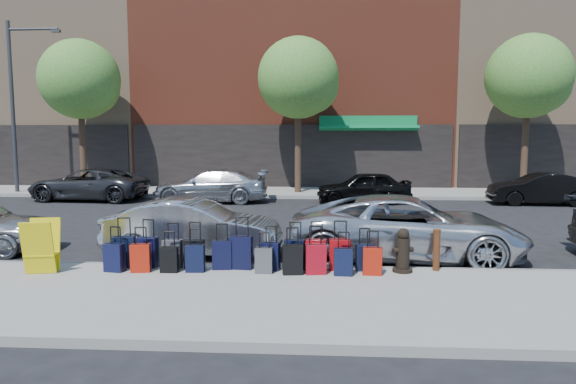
# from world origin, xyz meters

# --- Properties ---
(ground) EXTENTS (120.00, 120.00, 0.00)m
(ground) POSITION_xyz_m (0.00, 0.00, 0.00)
(ground) COLOR black
(ground) RESTS_ON ground
(sidewalk_near) EXTENTS (60.00, 4.00, 0.15)m
(sidewalk_near) POSITION_xyz_m (0.00, -6.50, 0.07)
(sidewalk_near) COLOR gray
(sidewalk_near) RESTS_ON ground
(sidewalk_far) EXTENTS (60.00, 4.00, 0.15)m
(sidewalk_far) POSITION_xyz_m (0.00, 10.00, 0.07)
(sidewalk_far) COLOR gray
(sidewalk_far) RESTS_ON ground
(curb_near) EXTENTS (60.00, 0.08, 0.15)m
(curb_near) POSITION_xyz_m (0.00, -4.48, 0.07)
(curb_near) COLOR gray
(curb_near) RESTS_ON ground
(curb_far) EXTENTS (60.00, 0.08, 0.15)m
(curb_far) POSITION_xyz_m (0.00, 7.98, 0.07)
(curb_far) COLOR gray
(curb_far) RESTS_ON ground
(building_left) EXTENTS (15.00, 12.12, 16.00)m
(building_left) POSITION_xyz_m (-16.00, 17.98, 7.98)
(building_left) COLOR #9E7F60
(building_left) RESTS_ON ground
(building_center) EXTENTS (17.00, 12.85, 20.00)m
(building_center) POSITION_xyz_m (0.00, 17.99, 9.98)
(building_center) COLOR maroon
(building_center) RESTS_ON ground
(building_right) EXTENTS (15.00, 12.12, 18.00)m
(building_right) POSITION_xyz_m (16.00, 17.99, 8.98)
(building_right) COLOR #9E7F60
(building_right) RESTS_ON ground
(tree_left) EXTENTS (3.80, 3.80, 7.27)m
(tree_left) POSITION_xyz_m (-9.86, 9.50, 5.41)
(tree_left) COLOR black
(tree_left) RESTS_ON sidewalk_far
(tree_center) EXTENTS (3.80, 3.80, 7.27)m
(tree_center) POSITION_xyz_m (0.64, 9.50, 5.41)
(tree_center) COLOR black
(tree_center) RESTS_ON sidewalk_far
(tree_right) EXTENTS (3.80, 3.80, 7.27)m
(tree_right) POSITION_xyz_m (11.14, 9.50, 5.41)
(tree_right) COLOR black
(tree_right) RESTS_ON sidewalk_far
(streetlight) EXTENTS (2.59, 0.18, 8.00)m
(streetlight) POSITION_xyz_m (-12.80, 8.80, 4.66)
(streetlight) COLOR #333338
(streetlight) RESTS_ON sidewalk_far
(suitcase_front_0) EXTENTS (0.46, 0.31, 1.03)m
(suitcase_front_0) POSITION_xyz_m (-2.45, -4.83, 0.47)
(suitcase_front_0) COLOR black
(suitcase_front_0) RESTS_ON sidewalk_near
(suitcase_front_1) EXTENTS (0.43, 0.27, 0.99)m
(suitcase_front_1) POSITION_xyz_m (-1.99, -4.77, 0.46)
(suitcase_front_1) COLOR black
(suitcase_front_1) RESTS_ON sidewalk_near
(suitcase_front_2) EXTENTS (0.40, 0.24, 0.93)m
(suitcase_front_2) POSITION_xyz_m (-1.46, -4.80, 0.44)
(suitcase_front_2) COLOR #3B3B40
(suitcase_front_2) RESTS_ON sidewalk_near
(suitcase_front_3) EXTENTS (0.39, 0.22, 0.95)m
(suitcase_front_3) POSITION_xyz_m (-1.00, -4.80, 0.45)
(suitcase_front_3) COLOR black
(suitcase_front_3) RESTS_ON sidewalk_near
(suitcase_front_4) EXTENTS (0.41, 0.26, 0.93)m
(suitcase_front_4) POSITION_xyz_m (-0.43, -4.84, 0.44)
(suitcase_front_4) COLOR black
(suitcase_front_4) RESTS_ON sidewalk_near
(suitcase_front_5) EXTENTS (0.46, 0.28, 1.07)m
(suitcase_front_5) POSITION_xyz_m (-0.04, -4.79, 0.48)
(suitcase_front_5) COLOR black
(suitcase_front_5) RESTS_ON sidewalk_near
(suitcase_front_6) EXTENTS (0.40, 0.27, 0.90)m
(suitcase_front_6) POSITION_xyz_m (0.55, -4.85, 0.43)
(suitcase_front_6) COLOR black
(suitcase_front_6) RESTS_ON sidewalk_near
(suitcase_front_7) EXTENTS (0.43, 0.29, 0.97)m
(suitcase_front_7) POSITION_xyz_m (1.04, -4.77, 0.45)
(suitcase_front_7) COLOR black
(suitcase_front_7) RESTS_ON sidewalk_near
(suitcase_front_8) EXTENTS (0.43, 0.27, 0.98)m
(suitcase_front_8) POSITION_xyz_m (1.47, -4.76, 0.46)
(suitcase_front_8) COLOR #A50A13
(suitcase_front_8) RESTS_ON sidewalk_near
(suitcase_front_9) EXTENTS (0.43, 0.26, 1.00)m
(suitcase_front_9) POSITION_xyz_m (1.95, -4.77, 0.46)
(suitcase_front_9) COLOR #9A090E
(suitcase_front_9) RESTS_ON sidewalk_near
(suitcase_front_10) EXTENTS (0.37, 0.23, 0.85)m
(suitcase_front_10) POSITION_xyz_m (2.44, -4.77, 0.42)
(suitcase_front_10) COLOR black
(suitcase_front_10) RESTS_ON sidewalk_near
(suitcase_back_0) EXTENTS (0.41, 0.28, 0.90)m
(suitcase_back_0) POSITION_xyz_m (-2.53, -5.16, 0.43)
(suitcase_back_0) COLOR black
(suitcase_back_0) RESTS_ON sidewalk_near
(suitcase_back_1) EXTENTS (0.40, 0.27, 0.90)m
(suitcase_back_1) POSITION_xyz_m (-2.00, -5.15, 0.43)
(suitcase_back_1) COLOR #A21B0A
(suitcase_back_1) RESTS_ON sidewalk_near
(suitcase_back_2) EXTENTS (0.35, 0.22, 0.82)m
(suitcase_back_2) POSITION_xyz_m (-1.43, -5.14, 0.40)
(suitcase_back_2) COLOR black
(suitcase_back_2) RESTS_ON sidewalk_near
(suitcase_back_3) EXTENTS (0.37, 0.23, 0.87)m
(suitcase_back_3) POSITION_xyz_m (-0.92, -5.08, 0.42)
(suitcase_back_3) COLOR black
(suitcase_back_3) RESTS_ON sidewalk_near
(suitcase_back_6) EXTENTS (0.34, 0.20, 0.81)m
(suitcase_back_6) POSITION_xyz_m (0.45, -5.09, 0.40)
(suitcase_back_6) COLOR #424248
(suitcase_back_6) RESTS_ON sidewalk_near
(suitcase_back_7) EXTENTS (0.41, 0.27, 0.92)m
(suitcase_back_7) POSITION_xyz_m (1.02, -5.14, 0.44)
(suitcase_back_7) COLOR black
(suitcase_back_7) RESTS_ON sidewalk_near
(suitcase_back_8) EXTENTS (0.43, 0.28, 0.95)m
(suitcase_back_8) POSITION_xyz_m (1.46, -5.09, 0.45)
(suitcase_back_8) COLOR maroon
(suitcase_back_8) RESTS_ON sidewalk_near
(suitcase_back_9) EXTENTS (0.37, 0.23, 0.85)m
(suitcase_back_9) POSITION_xyz_m (2.00, -5.16, 0.42)
(suitcase_back_9) COLOR black
(suitcase_back_9) RESTS_ON sidewalk_near
(suitcase_back_10) EXTENTS (0.38, 0.24, 0.86)m
(suitcase_back_10) POSITION_xyz_m (2.56, -5.09, 0.42)
(suitcase_back_10) COLOR #A1190A
(suitcase_back_10) RESTS_ON sidewalk_near
(fire_hydrant) EXTENTS (0.45, 0.39, 0.88)m
(fire_hydrant) POSITION_xyz_m (3.18, -4.83, 0.55)
(fire_hydrant) COLOR black
(fire_hydrant) RESTS_ON sidewalk_near
(bollard) EXTENTS (0.15, 0.15, 0.83)m
(bollard) POSITION_xyz_m (3.87, -4.69, 0.58)
(bollard) COLOR #38190C
(bollard) RESTS_ON sidewalk_near
(display_rack) EXTENTS (0.69, 0.74, 1.05)m
(display_rack) POSITION_xyz_m (-3.91, -5.33, 0.67)
(display_rack) COLOR #DBC70C
(display_rack) RESTS_ON sidewalk_near
(car_near_1) EXTENTS (4.13, 1.56, 1.35)m
(car_near_1) POSITION_xyz_m (-1.42, -3.15, 0.67)
(car_near_1) COLOR #AFB2B6
(car_near_1) RESTS_ON ground
(car_near_2) EXTENTS (5.47, 2.87, 1.47)m
(car_near_2) POSITION_xyz_m (3.56, -3.13, 0.73)
(car_near_2) COLOR silver
(car_near_2) RESTS_ON ground
(car_far_0) EXTENTS (5.23, 2.72, 1.41)m
(car_far_0) POSITION_xyz_m (-8.61, 6.92, 0.70)
(car_far_0) COLOR #333336
(car_far_0) RESTS_ON ground
(car_far_1) EXTENTS (4.92, 2.15, 1.41)m
(car_far_1) POSITION_xyz_m (-3.11, 6.57, 0.70)
(car_far_1) COLOR silver
(car_far_1) RESTS_ON ground
(car_far_2) EXTENTS (3.98, 1.73, 1.34)m
(car_far_2) POSITION_xyz_m (3.39, 6.74, 0.67)
(car_far_2) COLOR black
(car_far_2) RESTS_ON ground
(car_far_3) EXTENTS (4.04, 1.62, 1.31)m
(car_far_3) POSITION_xyz_m (10.56, 6.64, 0.65)
(car_far_3) COLOR black
(car_far_3) RESTS_ON ground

